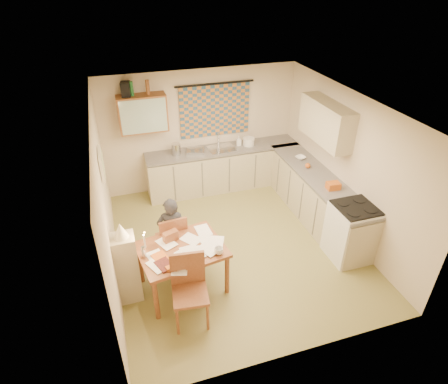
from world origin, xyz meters
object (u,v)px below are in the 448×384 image
object	(u,v)px
dining_table	(183,268)
person	(172,233)
stove	(351,232)
counter_back	(225,168)
counter_right	(316,198)
shelf_stand	(127,268)
chair_far	(173,247)

from	to	relation	value
dining_table	person	size ratio (longest dim) A/B	1.06
stove	counter_back	bearing A→B (deg)	114.60
counter_right	dining_table	distance (m)	2.95
shelf_stand	person	bearing A→B (deg)	34.96
counter_right	stove	xyz separation A→B (m)	(-0.00, -1.14, 0.04)
counter_back	dining_table	distance (m)	3.05
counter_back	stove	bearing A→B (deg)	-65.40
counter_back	chair_far	distance (m)	2.57
counter_back	stove	world-z (taller)	stove
counter_back	shelf_stand	distance (m)	3.46
counter_back	chair_far	bearing A→B (deg)	-126.78
chair_far	stove	bearing A→B (deg)	160.07
counter_back	dining_table	xyz separation A→B (m)	(-1.49, -2.65, -0.07)
person	shelf_stand	bearing A→B (deg)	45.83
counter_back	shelf_stand	size ratio (longest dim) A/B	2.96
counter_back	person	size ratio (longest dim) A/B	2.65
shelf_stand	counter_right	bearing A→B (deg)	15.41
chair_far	shelf_stand	size ratio (longest dim) A/B	0.86
dining_table	chair_far	world-z (taller)	chair_far
stove	person	bearing A→B (deg)	166.32
shelf_stand	counter_back	bearing A→B (deg)	49.03
chair_far	shelf_stand	world-z (taller)	shelf_stand
stove	chair_far	size ratio (longest dim) A/B	1.03
counter_right	stove	bearing A→B (deg)	-90.00
stove	shelf_stand	size ratio (longest dim) A/B	0.89
chair_far	person	world-z (taller)	person
counter_back	counter_right	bearing A→B (deg)	-52.23
dining_table	chair_far	distance (m)	0.60
dining_table	shelf_stand	bearing A→B (deg)	168.06
stove	dining_table	bearing A→B (deg)	177.49
counter_back	counter_right	distance (m)	2.07
chair_far	dining_table	bearing A→B (deg)	88.54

